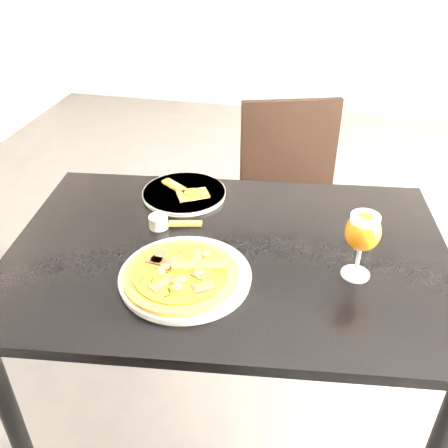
% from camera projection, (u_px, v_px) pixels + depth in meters
% --- Properties ---
extents(ground, '(6.00, 6.00, 0.00)m').
position_uv_depth(ground, '(326.00, 403.00, 1.83)').
color(ground, '#525255').
rests_on(ground, ground).
extents(dining_table, '(1.28, 0.93, 0.75)m').
position_uv_depth(dining_table, '(228.00, 275.00, 1.41)').
color(dining_table, black).
rests_on(dining_table, ground).
extents(chair_far, '(0.52, 0.52, 0.90)m').
position_uv_depth(chair_far, '(292.00, 206.00, 2.04)').
color(chair_far, black).
rests_on(chair_far, ground).
extents(plate_main, '(0.35, 0.35, 0.02)m').
position_uv_depth(plate_main, '(185.00, 277.00, 1.25)').
color(plate_main, white).
rests_on(plate_main, dining_table).
extents(pizza, '(0.29, 0.29, 0.03)m').
position_uv_depth(pizza, '(182.00, 274.00, 1.23)').
color(pizza, olive).
rests_on(pizza, plate_main).
extents(plate_second, '(0.31, 0.31, 0.01)m').
position_uv_depth(plate_second, '(184.00, 193.00, 1.60)').
color(plate_second, white).
rests_on(plate_second, dining_table).
extents(crust_scraps, '(0.18, 0.13, 0.01)m').
position_uv_depth(crust_scraps, '(187.00, 192.00, 1.59)').
color(crust_scraps, olive).
rests_on(crust_scraps, plate_second).
extents(loose_crust, '(0.10, 0.04, 0.01)m').
position_uv_depth(loose_crust, '(185.00, 223.00, 1.46)').
color(loose_crust, olive).
rests_on(loose_crust, dining_table).
extents(sauce_cup, '(0.06, 0.06, 0.04)m').
position_uv_depth(sauce_cup, '(158.00, 221.00, 1.44)').
color(sauce_cup, beige).
rests_on(sauce_cup, dining_table).
extents(beer_glass, '(0.09, 0.09, 0.18)m').
position_uv_depth(beer_glass, '(363.00, 232.00, 1.20)').
color(beer_glass, silver).
rests_on(beer_glass, dining_table).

